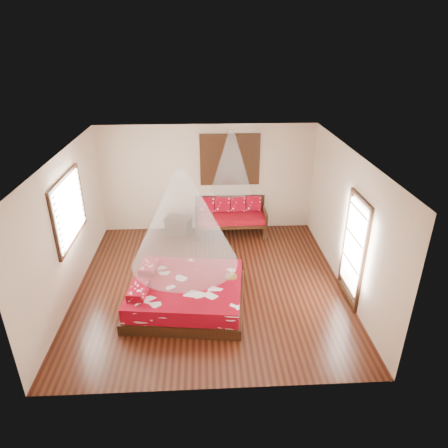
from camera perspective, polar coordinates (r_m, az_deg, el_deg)
The scene contains 10 objects.
room at distance 7.82m, azimuth -2.13°, elevation -0.09°, with size 5.54×5.54×2.84m.
bed at distance 7.86m, azimuth -5.47°, elevation -9.81°, with size 2.38×2.20×0.64m.
daybed at distance 10.38m, azimuth 0.93°, elevation 1.30°, with size 1.83×0.81×0.96m.
storage_chest at distance 10.56m, azimuth -6.52°, elevation -0.19°, with size 0.75×0.63×0.44m.
shutter_panel at distance 10.21m, azimuth 0.86°, elevation 9.14°, with size 1.52×0.06×1.32m.
window_left at distance 8.31m, azimuth -21.23°, elevation 1.95°, with size 0.10×1.74×1.34m.
glazed_door at distance 7.96m, azimuth 18.00°, elevation -3.65°, with size 0.08×1.02×2.16m.
wine_tray at distance 7.81m, azimuth 1.02°, elevation -7.26°, with size 0.24×0.24×0.19m.
mosquito_net_main at distance 7.05m, azimuth -5.84°, elevation 0.83°, with size 1.95×1.95×1.80m, color white.
mosquito_net_daybed at distance 9.74m, azimuth 1.05°, elevation 8.93°, with size 1.02×1.02×1.50m, color white.
Camera 1 is at (-0.08, -7.06, 4.78)m, focal length 32.00 mm.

